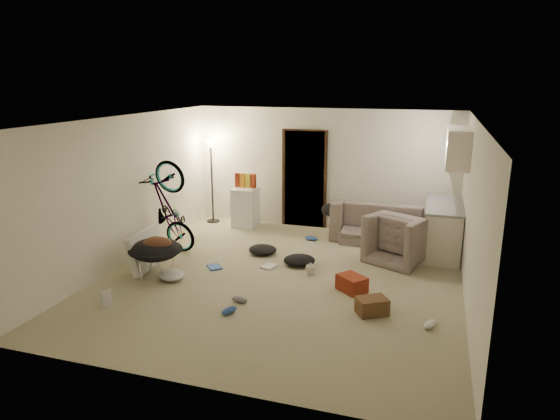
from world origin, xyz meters
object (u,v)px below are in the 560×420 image
(sofa, at_px, (383,226))
(tv_box, at_px, (146,250))
(mini_fridge, at_px, (245,207))
(drink_case_b, at_px, (352,283))
(bicycle, at_px, (169,228))
(saucer_chair, at_px, (156,254))
(kitchen_counter, at_px, (443,230))
(armchair, at_px, (403,243))
(drink_case_a, at_px, (372,306))
(floor_lamp, at_px, (211,163))
(juicer, at_px, (311,269))

(sofa, bearing_deg, tv_box, 35.80)
(mini_fridge, distance_m, drink_case_b, 3.85)
(bicycle, height_order, tv_box, bicycle)
(sofa, xyz_separation_m, saucer_chair, (-3.28, -2.92, 0.07))
(mini_fridge, distance_m, tv_box, 2.85)
(sofa, bearing_deg, kitchen_counter, 157.38)
(saucer_chair, bearing_deg, sofa, 41.73)
(armchair, bearing_deg, drink_case_a, 109.98)
(sofa, height_order, drink_case_b, sofa)
(bicycle, xyz_separation_m, mini_fridge, (0.71, 1.96, -0.05))
(mini_fridge, relative_size, drink_case_a, 2.09)
(sofa, bearing_deg, drink_case_a, 93.28)
(armchair, bearing_deg, mini_fridge, 8.13)
(sofa, xyz_separation_m, bicycle, (-3.62, -1.86, 0.17))
(saucer_chair, xyz_separation_m, tv_box, (-0.35, 0.26, -0.05))
(floor_lamp, distance_m, drink_case_a, 5.37)
(tv_box, bearing_deg, mini_fridge, 70.97)
(tv_box, height_order, drink_case_b, tv_box)
(armchair, xyz_separation_m, drink_case_b, (-0.63, -1.60, -0.19))
(bicycle, bearing_deg, drink_case_a, -102.06)
(bicycle, bearing_deg, saucer_chair, -154.00)
(floor_lamp, bearing_deg, kitchen_counter, -7.66)
(floor_lamp, relative_size, mini_fridge, 2.18)
(sofa, distance_m, tv_box, 4.50)
(armchair, xyz_separation_m, tv_box, (-4.08, -1.67, 0.01))
(drink_case_a, height_order, drink_case_b, drink_case_b)
(floor_lamp, xyz_separation_m, bicycle, (0.10, -2.06, -0.85))
(bicycle, bearing_deg, sofa, -55.00)
(armchair, xyz_separation_m, juicer, (-1.37, -1.15, -0.22))
(armchair, distance_m, drink_case_a, 2.28)
(sofa, distance_m, mini_fridge, 2.92)
(mini_fridge, bearing_deg, bicycle, -109.85)
(bicycle, height_order, saucer_chair, bicycle)
(drink_case_a, bearing_deg, bicycle, 128.21)
(saucer_chair, bearing_deg, mini_fridge, 83.16)
(drink_case_b, bearing_deg, drink_case_a, -21.06)
(kitchen_counter, distance_m, drink_case_b, 2.51)
(drink_case_b, relative_size, juicer, 1.94)
(floor_lamp, relative_size, saucer_chair, 2.11)
(bicycle, height_order, juicer, bicycle)
(kitchen_counter, bearing_deg, drink_case_b, -120.82)
(floor_lamp, xyz_separation_m, kitchen_counter, (4.83, -0.65, -0.87))
(armchair, distance_m, drink_case_b, 1.72)
(tv_box, height_order, juicer, tv_box)
(sofa, bearing_deg, drink_case_b, 85.76)
(bicycle, bearing_deg, armchair, -70.16)
(drink_case_a, bearing_deg, floor_lamp, 106.87)
(bicycle, xyz_separation_m, saucer_chair, (0.35, -1.06, -0.10))
(floor_lamp, height_order, saucer_chair, floor_lamp)
(sofa, relative_size, saucer_chair, 2.30)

